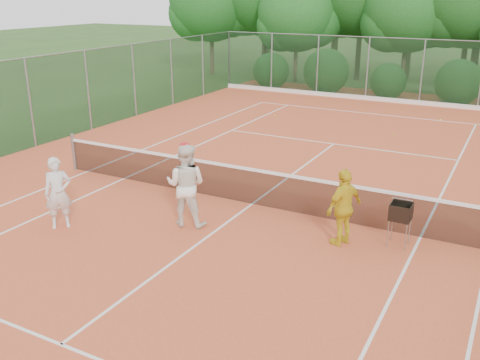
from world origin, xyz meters
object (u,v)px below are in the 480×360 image
at_px(player_white, 58,193).
at_px(ball_hopper, 401,212).
at_px(player_yellow, 344,207).
at_px(player_center_grp, 186,185).

height_order(player_white, ball_hopper, player_white).
xyz_separation_m(player_yellow, ball_hopper, (1.07, 0.47, -0.08)).
height_order(player_yellow, ball_hopper, player_yellow).
bearing_deg(player_yellow, player_center_grp, -54.97).
xyz_separation_m(player_center_grp, ball_hopper, (4.52, 1.17, -0.21)).
relative_size(player_center_grp, player_yellow, 1.18).
height_order(player_center_grp, player_yellow, player_center_grp).
distance_m(player_white, player_yellow, 6.28).
distance_m(player_white, player_center_grp, 2.85).
height_order(player_center_grp, ball_hopper, player_center_grp).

